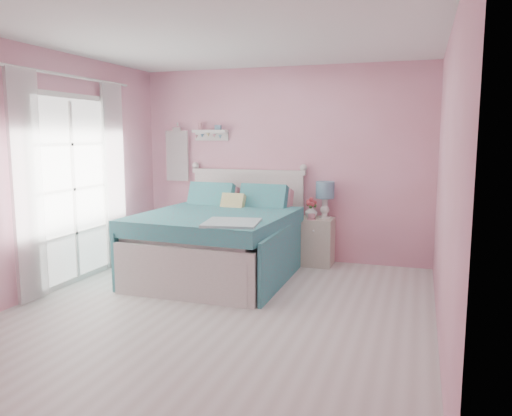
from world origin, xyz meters
The scene contains 13 objects.
floor centered at (0.00, 0.00, 0.00)m, with size 4.50×4.50×0.00m, color beige.
room_shell centered at (0.00, 0.00, 1.58)m, with size 4.50×4.50×4.50m.
bed centered at (-0.48, 1.19, 0.41)m, with size 1.75×2.15×1.22m.
nightstand centered at (0.54, 2.02, 0.31)m, with size 0.43×0.43×0.62m.
table_lamp centered at (0.63, 2.08, 0.95)m, with size 0.24×0.24×0.48m.
vase centered at (0.46, 2.03, 0.70)m, with size 0.16×0.16×0.17m, color silver.
teacup centered at (0.49, 1.90, 0.66)m, with size 0.09×0.09×0.07m, color #C88692.
roses centered at (0.46, 2.03, 0.82)m, with size 0.14×0.11×0.12m.
wall_shelf centered at (-1.03, 2.19, 1.73)m, with size 0.50×0.15×0.25m.
hanging_dress centered at (-1.55, 2.18, 1.40)m, with size 0.34×0.03×0.72m, color white.
french_door centered at (-1.97, 0.40, 1.07)m, with size 0.04×1.32×2.16m.
curtain_near centered at (-1.92, -0.34, 1.18)m, with size 0.04×0.40×2.32m, color white.
curtain_far centered at (-1.92, 1.14, 1.18)m, with size 0.04×0.40×2.32m, color white.
Camera 1 is at (1.80, -4.32, 1.68)m, focal length 35.00 mm.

